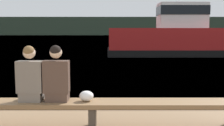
% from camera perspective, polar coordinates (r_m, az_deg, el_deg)
% --- Properties ---
extents(water_surface, '(240.00, 240.00, 0.00)m').
position_cam_1_polar(water_surface, '(126.09, -0.03, 5.72)').
color(water_surface, '#5684A3').
rests_on(water_surface, ground).
extents(far_shoreline, '(600.00, 12.00, 7.60)m').
position_cam_1_polar(far_shoreline, '(123.41, -0.02, 7.47)').
color(far_shoreline, '#2D3D2D').
rests_on(far_shoreline, ground).
extents(bench_main, '(5.69, 0.55, 0.50)m').
position_cam_1_polar(bench_main, '(5.12, -4.14, -8.79)').
color(bench_main, brown).
rests_on(bench_main, ground).
extents(person_left, '(0.45, 0.36, 1.00)m').
position_cam_1_polar(person_left, '(5.20, -16.45, -2.73)').
color(person_left, '#70665B').
rests_on(person_left, bench_main).
extents(person_right, '(0.45, 0.36, 1.01)m').
position_cam_1_polar(person_right, '(5.09, -11.38, -2.74)').
color(person_right, '#4C382D').
rests_on(person_right, bench_main).
extents(shopping_bag, '(0.25, 0.21, 0.19)m').
position_cam_1_polar(shopping_bag, '(5.10, -5.39, -6.70)').
color(shopping_bag, white).
rests_on(shopping_bag, bench_main).
extents(tugboat_red, '(9.68, 3.46, 7.21)m').
position_cam_1_polar(tugboat_red, '(20.83, 12.64, 4.82)').
color(tugboat_red, '#A81919').
rests_on(tugboat_red, water_surface).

